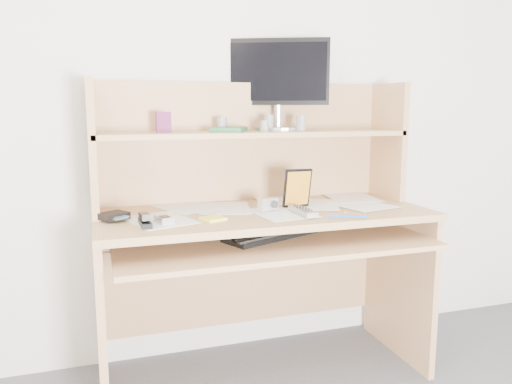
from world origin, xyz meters
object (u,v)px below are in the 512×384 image
object	(u,v)px
tv_remote	(303,211)
monitor	(277,82)
desk	(258,219)
game_case	(297,188)
keyboard	(271,234)

from	to	relation	value
tv_remote	monitor	size ratio (longest dim) A/B	0.41
desk	game_case	world-z (taller)	desk
desk	game_case	bearing A→B (deg)	-28.97
tv_remote	game_case	xyz separation A→B (m)	(0.03, 0.13, 0.08)
keyboard	game_case	size ratio (longest dim) A/B	2.62
tv_remote	game_case	distance (m)	0.15
monitor	game_case	bearing A→B (deg)	-64.73
monitor	tv_remote	bearing A→B (deg)	-69.40
game_case	desk	bearing A→B (deg)	149.73
keyboard	monitor	world-z (taller)	monitor
desk	keyboard	bearing A→B (deg)	-86.98
keyboard	monitor	xyz separation A→B (m)	(0.14, 0.31, 0.64)
tv_remote	game_case	bearing A→B (deg)	76.19
desk	keyboard	size ratio (longest dim) A/B	3.15
keyboard	tv_remote	bearing A→B (deg)	-51.62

